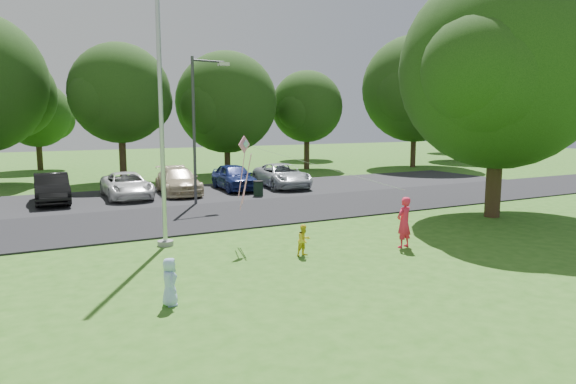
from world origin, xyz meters
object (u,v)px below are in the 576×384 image
trash_can (258,189)px  flagpole (161,114)px  kite (248,159)px  street_lamp (199,117)px  woman (404,222)px  child_blue (170,282)px  child_yellow (304,240)px  big_tree (500,74)px

trash_can → flagpole: bearing=-130.8°
trash_can → kite: size_ratio=0.19×
street_lamp → woman: size_ratio=4.25×
flagpole → child_blue: flagpole is taller
child_yellow → kite: (-0.85, 2.12, 2.27)m
street_lamp → big_tree: bearing=-49.2°
street_lamp → kite: bearing=-104.4°
child_blue → kite: kite is taller
trash_can → woman: 11.75m
street_lamp → kite: size_ratio=1.53×
woman → kite: size_ratio=0.36×
trash_can → child_blue: child_blue is taller
child_yellow → child_blue: size_ratio=0.90×
street_lamp → trash_can: 5.03m
kite → flagpole: bearing=128.2°
woman → child_blue: size_ratio=1.52×
trash_can → child_yellow: child_yellow is taller
flagpole → woman: size_ratio=6.20×
big_tree → child_yellow: size_ratio=10.52×
big_tree → woman: 8.54m
child_blue → child_yellow: bearing=-61.5°
trash_can → woman: size_ratio=0.53×
flagpole → child_blue: size_ratio=9.45×
big_tree → flagpole: bearing=173.4°
flagpole → trash_can: (6.91, 8.00, -3.74)m
child_blue → flagpole: bearing=-10.4°
woman → kite: 5.30m
street_lamp → trash_can: size_ratio=8.07×
woman → kite: (-4.12, 2.71, 1.94)m
flagpole → child_blue: (-1.27, -5.34, -3.64)m
flagpole → kite: flagpole is taller
child_yellow → flagpole: bearing=123.4°
flagpole → child_blue: bearing=-103.4°
big_tree → woman: bearing=-161.3°
big_tree → street_lamp: bearing=137.5°
woman → kite: bearing=-46.6°
street_lamp → child_yellow: (-0.26, -10.38, -3.64)m
street_lamp → kite: street_lamp is taller
woman → child_blue: 8.02m
street_lamp → child_yellow: 11.00m
trash_can → child_yellow: bearing=-107.9°
street_lamp → child_yellow: size_ratio=7.22×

